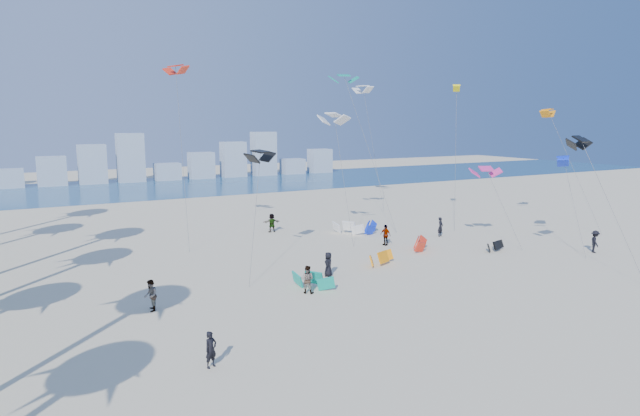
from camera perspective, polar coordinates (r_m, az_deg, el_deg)
name	(u,v)px	position (r m, az deg, el deg)	size (l,w,h in m)	color
ground	(437,370)	(24.65, 12.10, -16.20)	(220.00, 220.00, 0.00)	beige
ocean	(134,188)	(90.62, -18.84, 1.95)	(220.00, 220.00, 0.00)	navy
kitesurfer_near	(211,350)	(24.53, -11.31, -14.27)	(0.58, 0.38, 1.60)	black
kitesurfer_mid	(307,279)	(33.71, -1.35, -7.45)	(0.84, 0.66, 1.73)	gray
kitesurfers_far	(371,242)	(43.86, 5.32, -3.57)	(35.15, 20.96, 1.80)	black
grounded_kites	(378,243)	(45.32, 6.03, -3.70)	(20.23, 16.89, 1.04)	#0C9882
flying_kites	(402,112)	(50.45, 8.55, 9.84)	(36.05, 39.06, 15.51)	black
distant_skyline	(115,165)	(100.00, -20.58, 4.25)	(85.00, 3.00, 8.40)	#9EADBF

